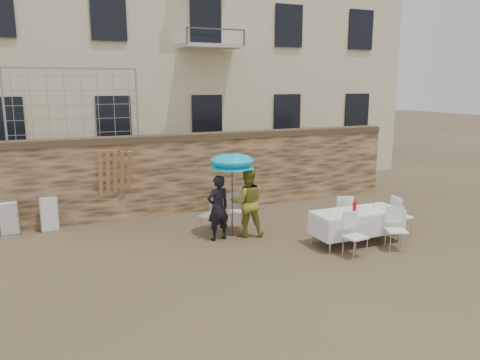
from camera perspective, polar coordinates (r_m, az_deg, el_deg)
name	(u,v)px	position (r m, az deg, el deg)	size (l,w,h in m)	color
ground	(265,272)	(9.33, 3.12, -11.18)	(80.00, 80.00, 0.00)	brown
stone_wall	(189,173)	(13.50, -6.25, 0.81)	(13.00, 0.50, 2.20)	brown
chain_link_fence	(74,105)	(12.74, -19.61, 8.64)	(3.20, 0.06, 1.80)	gray
man_suit	(218,208)	(10.95, -2.70, -3.42)	(0.57, 0.37, 1.55)	black
woman_dress	(247,202)	(11.21, 0.90, -2.74)	(0.81, 0.63, 1.67)	gold
umbrella	(232,164)	(10.97, -0.97, 2.02)	(1.09, 1.09, 1.90)	#3F3F44
couple_chair_left	(210,214)	(11.52, -3.64, -4.19)	(0.48, 0.48, 0.96)	white
couple_chair_right	(237,211)	(11.77, -0.42, -3.83)	(0.48, 0.48, 0.96)	white
banquet_table	(357,212)	(11.06, 14.12, -3.85)	(2.10, 0.85, 0.78)	white
soda_bottle	(355,208)	(10.78, 13.80, -3.28)	(0.09, 0.09, 0.26)	red
table_chair_front_left	(355,236)	(10.21, 13.89, -6.61)	(0.48, 0.48, 0.96)	white
table_chair_front_right	(397,229)	(10.89, 18.55, -5.74)	(0.48, 0.48, 0.96)	white
table_chair_back	(343,213)	(11.86, 12.50, -3.99)	(0.48, 0.48, 0.96)	white
table_chair_side	(402,215)	(12.07, 19.09, -4.08)	(0.48, 0.48, 0.96)	white
chair_stack_left	(10,216)	(12.75, -26.27, -3.94)	(0.46, 0.47, 0.92)	white
chair_stack_right	(49,212)	(12.72, -22.23, -3.62)	(0.46, 0.40, 0.92)	white
wood_planks	(113,185)	(12.78, -15.25, -0.61)	(0.70, 0.20, 2.00)	#A37749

